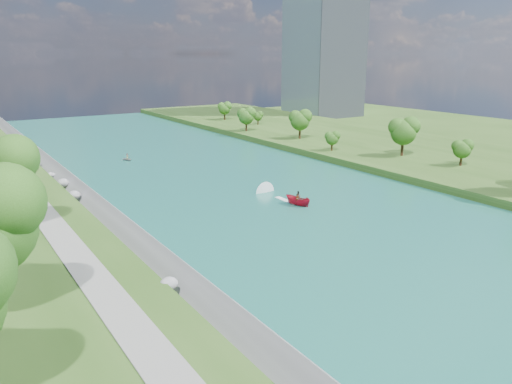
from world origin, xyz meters
TOP-DOWN VIEW (x-y plane):
  - ground at (0.00, 0.00)m, footprint 260.00×260.00m
  - river_water at (0.00, 20.00)m, footprint 55.00×240.00m
  - berm_east at (49.50, 20.00)m, footprint 44.00×240.00m
  - riprap_bank at (-25.85, 19.35)m, footprint 4.47×236.00m
  - riverside_path at (-32.50, 20.00)m, footprint 3.00×200.00m
  - office_tower at (82.50, 95.00)m, footprint 22.00×22.00m
  - trees_east at (37.03, 8.79)m, footprint 15.28×140.23m
  - motorboat at (2.86, 8.00)m, footprint 3.60×19.05m
  - raft at (-7.78, 53.44)m, footprint 2.59×3.16m

SIDE VIEW (x-z plane):
  - ground at x=0.00m, z-range 0.00..0.00m
  - river_water at x=0.00m, z-range 0.00..0.10m
  - raft at x=-7.78m, z-range -0.31..1.19m
  - berm_east at x=49.50m, z-range 0.00..1.50m
  - motorboat at x=2.86m, z-range -0.22..1.83m
  - riprap_bank at x=-25.85m, z-range -0.23..3.83m
  - riverside_path at x=-32.50m, z-range 3.50..3.60m
  - trees_east at x=37.03m, z-range 0.67..11.63m
  - office_tower at x=82.50m, z-range 0.00..60.00m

